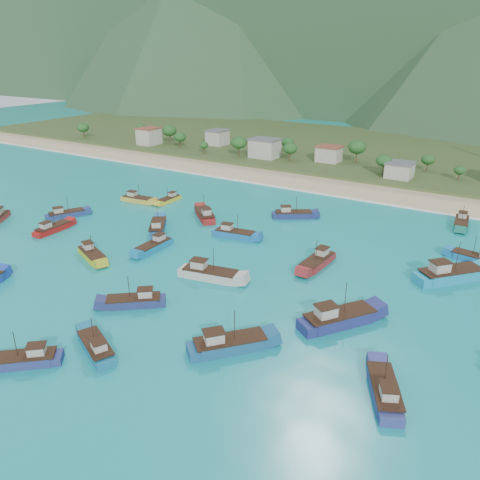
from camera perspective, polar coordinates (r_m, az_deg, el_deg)
The scene contains 27 objects.
ground at distance 90.04m, azimuth -8.35°, elevation -4.91°, with size 600.00×600.00×0.00m, color #0D9084.
beach at distance 154.65m, azimuth 10.75°, elevation 6.50°, with size 400.00×18.00×1.20m, color beige.
land at distance 211.33m, azimuth 17.00°, elevation 10.07°, with size 400.00×110.00×2.40m, color #385123.
surf_line at distance 146.13m, azimuth 9.36°, elevation 5.68°, with size 400.00×2.50×0.08m, color white.
village at distance 171.53m, azimuth 17.63°, elevation 9.02°, with size 217.69×29.45×7.23m.
vegetation at distance 177.00m, azimuth 12.60°, elevation 10.06°, with size 274.91×25.22×8.73m.
boat_0 at distance 138.49m, azimuth -12.39°, elevation 4.83°, with size 10.09×3.90×5.82m.
boat_1 at distance 64.33m, azimuth 17.20°, elevation -17.27°, with size 7.33×10.75×6.17m.
boat_2 at distance 137.06m, azimuth -8.63°, elevation 4.86°, with size 2.66×8.49×4.99m.
boat_3 at distance 109.30m, azimuth -0.69°, elevation 0.72°, with size 10.59×4.55×6.05m.
boat_4 at distance 72.33m, azimuth -17.12°, elevation -12.47°, with size 9.98×6.69×5.72m.
boat_7 at distance 82.53m, azimuth -12.69°, elevation -7.35°, with size 9.75×8.71×5.99m.
boat_8 at distance 69.55m, azimuth -1.40°, elevation -12.66°, with size 10.31×11.09×6.92m.
boat_9 at distance 107.90m, azimuth 26.83°, elevation -2.10°, with size 10.34×4.69×5.89m.
boat_10 at distance 96.03m, azimuth 9.42°, elevation -2.68°, with size 3.86×11.01×6.40m.
boat_12 at distance 114.83m, azimuth -9.99°, elevation 1.51°, with size 9.30×11.09×6.66m.
boat_14 at distance 128.74m, azimuth 25.36°, elevation 1.87°, with size 3.89×10.37×6.00m.
boat_15 at distance 97.16m, azimuth 24.17°, elevation -3.93°, with size 12.22×12.95×8.13m.
boat_18 at distance 76.76m, azimuth 11.88°, elevation -9.41°, with size 10.60×12.83×7.67m.
boat_19 at distance 73.28m, azimuth -24.76°, elevation -13.18°, with size 9.28×8.64×5.79m.
boat_21 at distance 123.05m, azimuth 6.46°, elevation 3.07°, with size 10.47×8.35×6.20m.
boat_22 at distance 104.23m, azimuth -10.42°, elevation -0.77°, with size 3.01×9.95×5.87m.
boat_23 at distance 103.01m, azimuth -17.63°, elevation -1.77°, with size 10.32×6.56×5.88m.
boat_24 at distance 121.37m, azimuth -21.86°, elevation 1.26°, with size 3.30×9.80×5.72m.
boat_25 at distance 130.88m, azimuth -20.45°, elevation 2.92°, with size 6.98×10.06×5.79m.
boat_27 at distance 89.72m, azimuth -3.75°, elevation -4.19°, with size 12.18×5.63×6.93m.
boat_28 at distance 121.95m, azimuth -4.29°, elevation 3.01°, with size 10.47×9.93×6.59m.
Camera 1 is at (52.95, -60.55, 40.47)m, focal length 35.00 mm.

